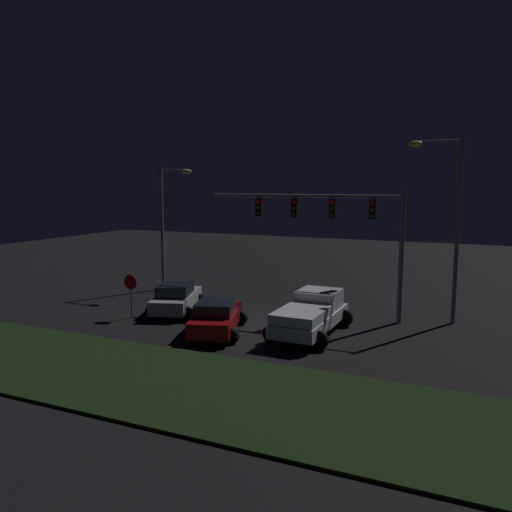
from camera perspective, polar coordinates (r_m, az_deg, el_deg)
The scene contains 9 objects.
ground_plane at distance 25.21m, azimuth 0.69°, elevation -7.34°, with size 80.00×80.00×0.00m, color black.
grass_median at distance 18.07m, azimuth -10.44°, elevation -13.58°, with size 27.63×6.07×0.10m, color black.
pickup_truck at distance 23.13m, azimuth 6.27°, elevation -6.23°, with size 2.92×5.43×1.80m.
car_sedan at distance 23.17m, azimuth -4.49°, elevation -6.84°, with size 3.33×4.74×1.51m.
car_sedan_far at distance 27.25m, azimuth -8.93°, elevation -4.68°, with size 3.33×4.74×1.51m.
traffic_signal_gantry at distance 25.79m, azimuth 8.66°, elevation 4.25°, with size 10.32×0.56×6.50m.
street_lamp_left at distance 32.59m, azimuth -9.84°, elevation 4.70°, with size 2.33×0.44×7.72m.
street_lamp_right at distance 25.89m, azimuth 20.73°, elevation 4.91°, with size 2.52×0.44×8.86m.
stop_sign at distance 26.23m, azimuth -13.86°, elevation -3.47°, with size 0.76×0.08×2.23m.
Camera 1 is at (9.66, -22.33, 6.62)m, focal length 35.70 mm.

